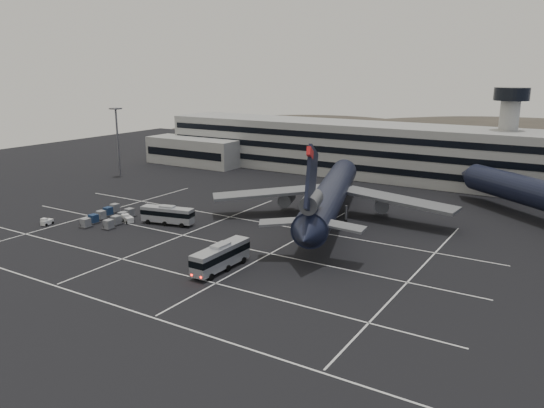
{
  "coord_description": "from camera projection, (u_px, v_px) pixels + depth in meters",
  "views": [
    {
      "loc": [
        53.64,
        -62.83,
        28.19
      ],
      "look_at": [
        5.94,
        14.36,
        5.0
      ],
      "focal_mm": 35.0,
      "sensor_mm": 36.0,
      "label": 1
    }
  ],
  "objects": [
    {
      "name": "hills",
      "position": [
        493.0,
        169.0,
        220.02
      ],
      "size": [
        352.0,
        180.0,
        44.0
      ],
      "color": "#38332B",
      "rests_on": "ground"
    },
    {
      "name": "terminal",
      "position": [
        354.0,
        149.0,
        144.51
      ],
      "size": [
        125.0,
        26.0,
        24.0
      ],
      "color": "gray",
      "rests_on": "ground"
    },
    {
      "name": "lightpole_left",
      "position": [
        117.0,
        133.0,
        140.03
      ],
      "size": [
        2.4,
        2.4,
        18.28
      ],
      "color": "slate",
      "rests_on": "ground"
    },
    {
      "name": "bus_near",
      "position": [
        221.0,
        256.0,
        76.08
      ],
      "size": [
        2.86,
        11.17,
        3.93
      ],
      "rotation": [
        0.0,
        0.0,
        -0.0
      ],
      "color": "#A0A4A9",
      "rests_on": "ground"
    },
    {
      "name": "uld_cluster",
      "position": [
        109.0,
        217.0,
        101.11
      ],
      "size": [
        10.37,
        12.83,
        1.7
      ],
      "rotation": [
        0.0,
        0.0,
        0.35
      ],
      "color": "#2D2D30",
      "rests_on": "ground"
    },
    {
      "name": "lane_markings",
      "position": [
        202.0,
        247.0,
        86.2
      ],
      "size": [
        90.0,
        55.62,
        0.01
      ],
      "color": "silver",
      "rests_on": "ground"
    },
    {
      "name": "tug_a",
      "position": [
        47.0,
        222.0,
        98.41
      ],
      "size": [
        1.56,
        2.27,
        1.35
      ],
      "rotation": [
        0.0,
        0.0,
        0.14
      ],
      "color": "silver",
      "rests_on": "ground"
    },
    {
      "name": "ground",
      "position": [
        195.0,
        248.0,
        86.09
      ],
      "size": [
        260.0,
        260.0,
        0.0
      ],
      "primitive_type": "plane",
      "color": "black",
      "rests_on": "ground"
    },
    {
      "name": "bus_far",
      "position": [
        167.0,
        214.0,
        98.48
      ],
      "size": [
        10.48,
        4.49,
        3.6
      ],
      "rotation": [
        0.0,
        0.0,
        1.79
      ],
      "color": "#A0A4A9",
      "rests_on": "ground"
    },
    {
      "name": "trijet_main",
      "position": [
        330.0,
        195.0,
        99.4
      ],
      "size": [
        45.1,
        56.25,
        18.08
      ],
      "rotation": [
        0.0,
        0.0,
        0.32
      ],
      "color": "black",
      "rests_on": "ground"
    },
    {
      "name": "tug_b",
      "position": [
        128.0,
        219.0,
        99.98
      ],
      "size": [
        2.79,
        2.28,
        1.56
      ],
      "rotation": [
        0.0,
        0.0,
        1.18
      ],
      "color": "silver",
      "rests_on": "ground"
    }
  ]
}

